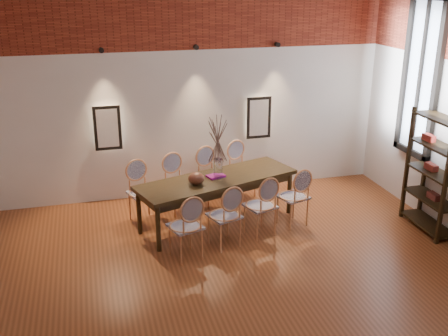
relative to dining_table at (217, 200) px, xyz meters
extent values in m
cube|color=brown|center=(-0.23, -2.16, -0.39)|extent=(7.00, 7.00, 0.02)
cube|color=silver|center=(-0.23, 1.39, 1.62)|extent=(7.00, 0.10, 4.00)
cube|color=maroon|center=(-0.23, 1.32, 2.88)|extent=(7.00, 0.02, 1.50)
cube|color=#FFEAC6|center=(-1.53, 1.29, 0.93)|extent=(0.36, 0.06, 0.66)
cube|color=#FFEAC6|center=(1.07, 1.29, 0.93)|extent=(0.36, 0.06, 0.66)
cylinder|color=black|center=(-1.53, 1.26, 2.17)|extent=(0.08, 0.10, 0.08)
cylinder|color=black|center=(-0.03, 1.26, 2.17)|extent=(0.08, 0.10, 0.08)
cylinder|color=black|center=(1.37, 1.26, 2.17)|extent=(0.08, 0.10, 0.08)
cube|color=silver|center=(3.23, -0.16, 1.77)|extent=(0.02, 0.78, 2.38)
cube|color=black|center=(3.21, -0.16, 1.77)|extent=(0.08, 0.90, 2.50)
cube|color=black|center=(3.21, -0.16, 1.77)|extent=(0.06, 0.06, 2.40)
cube|color=#312412|center=(0.00, 0.00, 0.00)|extent=(2.62, 1.53, 0.75)
cylinder|color=silver|center=(0.01, 0.00, 0.53)|extent=(0.14, 0.14, 0.30)
ellipsoid|color=#5B2C1D|center=(-0.36, -0.17, 0.46)|extent=(0.24, 0.24, 0.18)
cube|color=#8E117C|center=(-0.01, 0.04, 0.39)|extent=(0.30, 0.25, 0.03)
camera|label=1|loc=(-1.81, -7.19, 3.24)|focal=42.00mm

